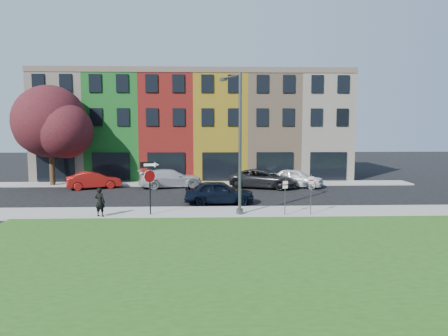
{
  "coord_description": "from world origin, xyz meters",
  "views": [
    {
      "loc": [
        -0.97,
        -20.37,
        5.16
      ],
      "look_at": [
        -0.12,
        4.0,
        2.61
      ],
      "focal_mm": 32.0,
      "sensor_mm": 36.0,
      "label": 1
    }
  ],
  "objects_px": {
    "sedan_near": "(219,192)",
    "street_lamp": "(238,144)",
    "man": "(100,202)",
    "stop_sign": "(150,177)"
  },
  "relations": [
    {
      "from": "man",
      "to": "sedan_near",
      "type": "height_order",
      "value": "man"
    },
    {
      "from": "sedan_near",
      "to": "street_lamp",
      "type": "height_order",
      "value": "street_lamp"
    },
    {
      "from": "stop_sign",
      "to": "man",
      "type": "xyz_separation_m",
      "value": [
        -2.75,
        -0.37,
        -1.35
      ]
    },
    {
      "from": "stop_sign",
      "to": "sedan_near",
      "type": "xyz_separation_m",
      "value": [
        4.04,
        3.64,
        -1.5
      ]
    },
    {
      "from": "stop_sign",
      "to": "sedan_near",
      "type": "height_order",
      "value": "stop_sign"
    },
    {
      "from": "stop_sign",
      "to": "street_lamp",
      "type": "distance_m",
      "value": 5.4
    },
    {
      "from": "man",
      "to": "sedan_near",
      "type": "xyz_separation_m",
      "value": [
        6.78,
        4.01,
        -0.15
      ]
    },
    {
      "from": "sedan_near",
      "to": "street_lamp",
      "type": "bearing_deg",
      "value": -165.27
    },
    {
      "from": "man",
      "to": "street_lamp",
      "type": "bearing_deg",
      "value": -159.11
    },
    {
      "from": "sedan_near",
      "to": "street_lamp",
      "type": "distance_m",
      "value": 4.95
    }
  ]
}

